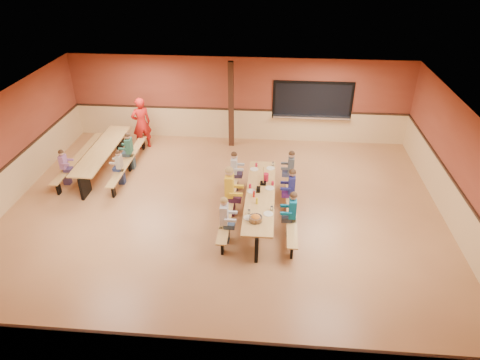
{
  "coord_description": "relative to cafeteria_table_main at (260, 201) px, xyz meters",
  "views": [
    {
      "loc": [
        1.29,
        -9.43,
        6.77
      ],
      "look_at": [
        0.48,
        0.01,
        1.15
      ],
      "focal_mm": 32.0,
      "sensor_mm": 36.0,
      "label": 1
    }
  ],
  "objects": [
    {
      "name": "kitchen_pass_through",
      "position": [
        1.59,
        4.93,
        0.96
      ],
      "size": [
        2.78,
        0.28,
        1.38
      ],
      "color": "black",
      "rests_on": "ground"
    },
    {
      "name": "seated_adult_yellow",
      "position": [
        -0.83,
        0.09,
        0.19
      ],
      "size": [
        0.48,
        0.39,
        1.43
      ],
      "primitive_type": null,
      "color": "yellow",
      "rests_on": "ground"
    },
    {
      "name": "seated_child_purple_sec",
      "position": [
        -5.92,
        1.25,
        0.04
      ],
      "size": [
        0.33,
        0.27,
        1.13
      ],
      "primitive_type": null,
      "color": "#955E90",
      "rests_on": "ground"
    },
    {
      "name": "cafeteria_table_second",
      "position": [
        -5.1,
        2.22,
        0.0
      ],
      "size": [
        1.91,
        3.7,
        0.74
      ],
      "color": "tan",
      "rests_on": "ground"
    },
    {
      "name": "seated_child_grey_left",
      "position": [
        -0.83,
        1.37,
        0.09
      ],
      "size": [
        0.38,
        0.31,
        1.22
      ],
      "primitive_type": null,
      "color": "#B8B8B8",
      "rests_on": "ground"
    },
    {
      "name": "condiment_mustard",
      "position": [
        -0.07,
        -0.47,
        0.3
      ],
      "size": [
        0.06,
        0.06,
        0.17
      ],
      "primitive_type": "cylinder",
      "color": "yellow",
      "rests_on": "cafeteria_table_main"
    },
    {
      "name": "chip_bowl",
      "position": [
        -0.06,
        -1.2,
        0.29
      ],
      "size": [
        0.32,
        0.32,
        0.15
      ],
      "primitive_type": null,
      "color": "orange",
      "rests_on": "cafeteria_table_main"
    },
    {
      "name": "standing_woman",
      "position": [
        -4.3,
        3.92,
        0.39
      ],
      "size": [
        0.8,
        0.74,
        1.84
      ],
      "primitive_type": "imported",
      "rotation": [
        0.0,
        0.0,
        3.72
      ],
      "color": "red",
      "rests_on": "ground"
    },
    {
      "name": "place_settings",
      "position": [
        0.0,
        -0.0,
        0.27
      ],
      "size": [
        0.65,
        3.3,
        0.11
      ],
      "primitive_type": null,
      "color": "beige",
      "rests_on": "cafeteria_table_main"
    },
    {
      "name": "seated_child_white_left",
      "position": [
        -0.83,
        -1.1,
        0.11
      ],
      "size": [
        0.4,
        0.32,
        1.27
      ],
      "primitive_type": null,
      "color": "silver",
      "rests_on": "ground"
    },
    {
      "name": "condiment_ketchup",
      "position": [
        -0.16,
        -0.16,
        0.3
      ],
      "size": [
        0.06,
        0.06,
        0.17
      ],
      "primitive_type": "cylinder",
      "color": "#B2140F",
      "rests_on": "cafeteria_table_main"
    },
    {
      "name": "table_paddle",
      "position": [
        0.05,
        0.5,
        0.35
      ],
      "size": [
        0.16,
        0.16,
        0.56
      ],
      "color": "black",
      "rests_on": "cafeteria_table_main"
    },
    {
      "name": "cafeteria_table_main",
      "position": [
        0.0,
        0.0,
        0.0
      ],
      "size": [
        1.91,
        3.7,
        0.74
      ],
      "color": "tan",
      "rests_on": "ground"
    },
    {
      "name": "seated_child_char_right",
      "position": [
        0.83,
        1.55,
        0.09
      ],
      "size": [
        0.38,
        0.31,
        1.23
      ],
      "primitive_type": null,
      "color": "#43484C",
      "rests_on": "ground"
    },
    {
      "name": "ground",
      "position": [
        -1.01,
        -0.03,
        -0.53
      ],
      "size": [
        12.0,
        12.0,
        0.0
      ],
      "primitive_type": "plane",
      "color": "#A1673D",
      "rests_on": "ground"
    },
    {
      "name": "seated_child_tan_sec",
      "position": [
        -4.27,
        1.42,
        0.03
      ],
      "size": [
        0.32,
        0.26,
        1.11
      ],
      "primitive_type": null,
      "color": "#B3A88F",
      "rests_on": "ground"
    },
    {
      "name": "seated_child_teal_right",
      "position": [
        0.83,
        -0.7,
        0.1
      ],
      "size": [
        0.39,
        0.32,
        1.26
      ],
      "primitive_type": null,
      "color": "#0B6285",
      "rests_on": "ground"
    },
    {
      "name": "punch_pitcher",
      "position": [
        0.12,
        0.69,
        0.32
      ],
      "size": [
        0.16,
        0.16,
        0.22
      ],
      "primitive_type": "cylinder",
      "color": "red",
      "rests_on": "cafeteria_table_main"
    },
    {
      "name": "structural_post",
      "position": [
        -1.21,
        4.37,
        0.97
      ],
      "size": [
        0.18,
        0.18,
        3.0
      ],
      "primitive_type": "cube",
      "color": "black",
      "rests_on": "ground"
    },
    {
      "name": "seated_child_green_sec",
      "position": [
        -4.27,
        2.39,
        0.09
      ],
      "size": [
        0.38,
        0.31,
        1.22
      ],
      "primitive_type": null,
      "color": "#2E6A55",
      "rests_on": "ground"
    },
    {
      "name": "room_envelope",
      "position": [
        -1.01,
        -0.03,
        0.16
      ],
      "size": [
        12.04,
        10.04,
        3.02
      ],
      "color": "brown",
      "rests_on": "ground"
    },
    {
      "name": "napkin_dispenser",
      "position": [
        -0.06,
        0.11,
        0.28
      ],
      "size": [
        0.1,
        0.14,
        0.13
      ],
      "primitive_type": "cube",
      "color": "black",
      "rests_on": "cafeteria_table_main"
    },
    {
      "name": "seated_child_navy_right",
      "position": [
        0.83,
        0.43,
        0.1
      ],
      "size": [
        0.39,
        0.32,
        1.25
      ],
      "primitive_type": null,
      "color": "navy",
      "rests_on": "ground"
    }
  ]
}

